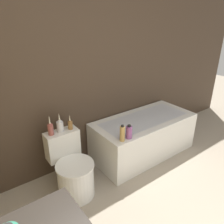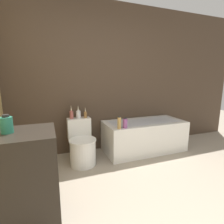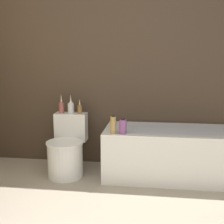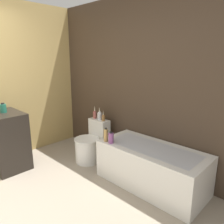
# 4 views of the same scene
# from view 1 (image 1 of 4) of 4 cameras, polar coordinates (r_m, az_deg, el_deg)

# --- Properties ---
(wall_back_tiled) EXTENTS (6.40, 0.06, 2.60)m
(wall_back_tiled) POSITION_cam_1_polar(r_m,az_deg,el_deg) (2.60, -10.49, 11.55)
(wall_back_tiled) COLOR #423326
(wall_back_tiled) RESTS_ON ground_plane
(bathtub) EXTENTS (1.45, 0.68, 0.55)m
(bathtub) POSITION_cam_1_polar(r_m,az_deg,el_deg) (3.14, 8.18, -6.15)
(bathtub) COLOR white
(bathtub) RESTS_ON ground
(toilet) EXTENTS (0.41, 0.57, 0.67)m
(toilet) POSITION_cam_1_polar(r_m,az_deg,el_deg) (2.52, -10.29, -14.76)
(toilet) COLOR white
(toilet) RESTS_ON ground
(vase_gold) EXTENTS (0.06, 0.06, 0.22)m
(vase_gold) POSITION_cam_1_polar(r_m,az_deg,el_deg) (2.40, -15.79, -4.11)
(vase_gold) COLOR #994C47
(vase_gold) RESTS_ON toilet
(vase_silver) EXTENTS (0.07, 0.07, 0.22)m
(vase_silver) POSITION_cam_1_polar(r_m,az_deg,el_deg) (2.44, -13.45, -3.35)
(vase_silver) COLOR silver
(vase_silver) RESTS_ON toilet
(vase_bronze) EXTENTS (0.05, 0.05, 0.18)m
(vase_bronze) POSITION_cam_1_polar(r_m,az_deg,el_deg) (2.47, -10.89, -3.14)
(vase_bronze) COLOR olive
(vase_bronze) RESTS_ON toilet
(shampoo_bottle_tall) EXTENTS (0.06, 0.06, 0.20)m
(shampoo_bottle_tall) POSITION_cam_1_polar(r_m,az_deg,el_deg) (2.44, 2.68, -5.63)
(shampoo_bottle_tall) COLOR tan
(shampoo_bottle_tall) RESTS_ON bathtub
(shampoo_bottle_short) EXTENTS (0.07, 0.07, 0.17)m
(shampoo_bottle_short) POSITION_cam_1_polar(r_m,az_deg,el_deg) (2.51, 4.42, -5.22)
(shampoo_bottle_short) COLOR #8C4C8C
(shampoo_bottle_short) RESTS_ON bathtub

